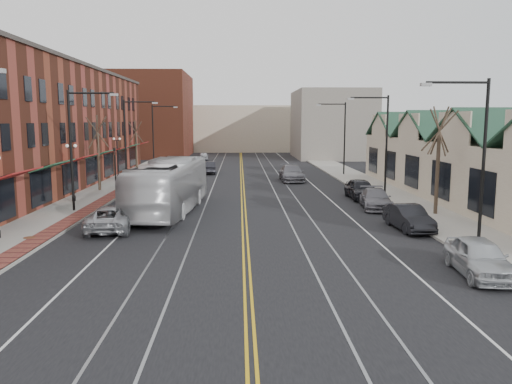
{
  "coord_description": "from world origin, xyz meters",
  "views": [
    {
      "loc": [
        -0.29,
        -17.62,
        6.19
      ],
      "look_at": [
        0.68,
        11.4,
        2.0
      ],
      "focal_mm": 35.0,
      "sensor_mm": 36.0,
      "label": 1
    }
  ],
  "objects": [
    {
      "name": "lamppost_l_3",
      "position": [
        -12.8,
        34.0,
        2.2
      ],
      "size": [
        0.84,
        0.28,
        4.27
      ],
      "color": "black",
      "rests_on": "sidewalk_left"
    },
    {
      "name": "streetlight_r_2",
      "position": [
        11.05,
        38.0,
        5.03
      ],
      "size": [
        3.33,
        0.25,
        8.0
      ],
      "color": "black",
      "rests_on": "sidewalk_right"
    },
    {
      "name": "building_right",
      "position": [
        18.0,
        20.0,
        2.3
      ],
      "size": [
        8.0,
        36.0,
        4.6
      ],
      "primitive_type": "cube",
      "color": "#C0AC94",
      "rests_on": "ground"
    },
    {
      "name": "streetlight_l_1",
      "position": [
        -11.05,
        16.0,
        5.03
      ],
      "size": [
        3.33,
        0.25,
        8.0
      ],
      "color": "black",
      "rests_on": "sidewalk_left"
    },
    {
      "name": "parked_car_b",
      "position": [
        9.3,
        9.83,
        0.71
      ],
      "size": [
        1.82,
        4.43,
        1.43
      ],
      "primitive_type": "imported",
      "rotation": [
        0.0,
        0.0,
        0.07
      ],
      "color": "black",
      "rests_on": "ground"
    },
    {
      "name": "parked_car_c",
      "position": [
        9.3,
        16.75,
        0.7
      ],
      "size": [
        2.55,
        5.01,
        1.39
      ],
      "primitive_type": "imported",
      "rotation": [
        0.0,
        0.0,
        -0.13
      ],
      "color": "slate",
      "rests_on": "ground"
    },
    {
      "name": "transit_bus",
      "position": [
        -5.0,
        15.67,
        1.79
      ],
      "size": [
        4.18,
        13.06,
        3.58
      ],
      "primitive_type": "imported",
      "rotation": [
        0.0,
        0.0,
        3.05
      ],
      "color": "silver",
      "rests_on": "ground"
    },
    {
      "name": "ground",
      "position": [
        0.0,
        0.0,
        0.0
      ],
      "size": [
        160.0,
        160.0,
        0.0
      ],
      "primitive_type": "plane",
      "color": "black",
      "rests_on": "ground"
    },
    {
      "name": "parked_car_a",
      "position": [
        9.3,
        1.42,
        0.76
      ],
      "size": [
        2.21,
        4.61,
        1.52
      ],
      "primitive_type": "imported",
      "rotation": [
        0.0,
        0.0,
        -0.1
      ],
      "color": "#B3B7BB",
      "rests_on": "ground"
    },
    {
      "name": "manhole_far",
      "position": [
        -11.2,
        8.0,
        0.16
      ],
      "size": [
        0.6,
        0.6,
        0.02
      ],
      "primitive_type": "cylinder",
      "color": "#592D19",
      "rests_on": "sidewalk_left"
    },
    {
      "name": "streetlight_r_0",
      "position": [
        11.05,
        6.0,
        5.03
      ],
      "size": [
        3.33,
        0.25,
        8.0
      ],
      "color": "black",
      "rests_on": "sidewalk_right"
    },
    {
      "name": "parked_suv",
      "position": [
        -7.5,
        10.35,
        0.72
      ],
      "size": [
        2.7,
        5.3,
        1.43
      ],
      "primitive_type": "imported",
      "rotation": [
        0.0,
        0.0,
        3.21
      ],
      "color": "#A3A6AA",
      "rests_on": "ground"
    },
    {
      "name": "distant_car_right",
      "position": [
        5.06,
        33.04,
        0.81
      ],
      "size": [
        2.37,
        5.64,
        1.63
      ],
      "primitive_type": "imported",
      "rotation": [
        0.0,
        0.0,
        0.01
      ],
      "color": "slate",
      "rests_on": "ground"
    },
    {
      "name": "building_left",
      "position": [
        -19.0,
        27.0,
        5.5
      ],
      "size": [
        10.0,
        50.0,
        11.0
      ],
      "primitive_type": "cube",
      "color": "brown",
      "rests_on": "ground"
    },
    {
      "name": "tree_left_near",
      "position": [
        -12.5,
        26.0,
        3.51
      ],
      "size": [
        1.78,
        1.37,
        6.48
      ],
      "color": "#382B21",
      "rests_on": "sidewalk_left"
    },
    {
      "name": "distant_car_left",
      "position": [
        -3.83,
        40.54,
        0.71
      ],
      "size": [
        1.76,
        4.42,
        1.43
      ],
      "primitive_type": "imported",
      "rotation": [
        0.0,
        0.0,
        3.2
      ],
      "color": "black",
      "rests_on": "ground"
    },
    {
      "name": "streetlight_l_3",
      "position": [
        -11.05,
        48.0,
        5.03
      ],
      "size": [
        3.33,
        0.25,
        8.0
      ],
      "color": "black",
      "rests_on": "sidewalk_left"
    },
    {
      "name": "streetlight_r_1",
      "position": [
        11.05,
        22.0,
        5.03
      ],
      "size": [
        3.33,
        0.25,
        8.0
      ],
      "color": "black",
      "rests_on": "sidewalk_right"
    },
    {
      "name": "tree_left_far",
      "position": [
        -12.5,
        42.0,
        3.28
      ],
      "size": [
        1.66,
        1.28,
        6.02
      ],
      "color": "#382B21",
      "rests_on": "sidewalk_left"
    },
    {
      "name": "sidewalk_right",
      "position": [
        12.0,
        20.0,
        0.07
      ],
      "size": [
        4.0,
        120.0,
        0.15
      ],
      "primitive_type": "cube",
      "color": "gray",
      "rests_on": "ground"
    },
    {
      "name": "streetlight_l_2",
      "position": [
        -11.05,
        32.0,
        5.03
      ],
      "size": [
        3.33,
        0.25,
        8.0
      ],
      "color": "black",
      "rests_on": "sidewalk_left"
    },
    {
      "name": "backdrop_mid",
      "position": [
        0.0,
        85.0,
        4.5
      ],
      "size": [
        22.0,
        14.0,
        9.0
      ],
      "primitive_type": "cube",
      "color": "#C0AC94",
      "rests_on": "ground"
    },
    {
      "name": "tree_right_mid",
      "position": [
        12.5,
        14.0,
        3.75
      ],
      "size": [
        1.9,
        1.46,
        6.93
      ],
      "color": "#382B21",
      "rests_on": "sidewalk_right"
    },
    {
      "name": "lamppost_l_2",
      "position": [
        -12.8,
        20.0,
        2.2
      ],
      "size": [
        0.84,
        0.28,
        4.27
      ],
      "color": "black",
      "rests_on": "sidewalk_left"
    },
    {
      "name": "backdrop_left",
      "position": [
        -16.0,
        70.0,
        7.0
      ],
      "size": [
        14.0,
        18.0,
        14.0
      ],
      "primitive_type": "cube",
      "color": "brown",
      "rests_on": "ground"
    },
    {
      "name": "sidewalk_left",
      "position": [
        -12.0,
        20.0,
        0.07
      ],
      "size": [
        4.0,
        120.0,
        0.15
      ],
      "primitive_type": "cube",
      "color": "gray",
      "rests_on": "ground"
    },
    {
      "name": "parked_car_d",
      "position": [
        9.3,
        21.1,
        0.79
      ],
      "size": [
        1.95,
        4.69,
        1.59
      ],
      "primitive_type": "imported",
      "rotation": [
        0.0,
        0.0,
        0.02
      ],
      "color": "black",
      "rests_on": "ground"
    },
    {
      "name": "traffic_signal",
      "position": [
        -10.6,
        24.0,
        2.35
      ],
      "size": [
        0.18,
        0.15,
        3.8
      ],
      "color": "black",
      "rests_on": "sidewalk_left"
    },
    {
      "name": "backdrop_right",
      "position": [
        15.0,
        65.0,
        5.5
      ],
      "size": [
        12.0,
        16.0,
        11.0
      ],
      "primitive_type": "cube",
      "color": "slate",
      "rests_on": "ground"
    },
    {
      "name": "distant_car_far",
      "position": [
        -5.81,
        59.87,
        0.63
      ],
      "size": [
        1.77,
        3.83,
        1.27
      ],
      "primitive_type": "imported",
      "rotation": [
        0.0,
        0.0,
        3.22
      ],
      "color": "#B0B3B8",
      "rests_on": "ground"
    }
  ]
}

